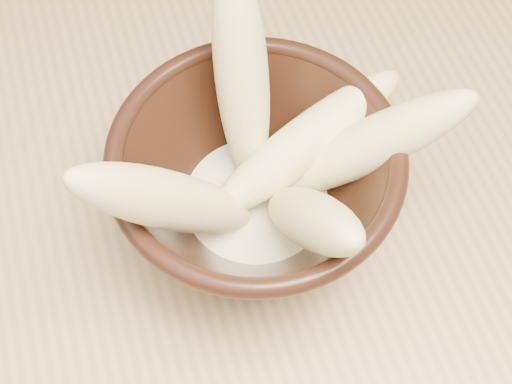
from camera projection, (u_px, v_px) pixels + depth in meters
table at (455, 159)px, 0.73m from camera, size 1.20×0.80×0.75m
bowl at (256, 185)px, 0.54m from camera, size 0.22×0.22×0.12m
milk_puddle at (256, 204)px, 0.57m from camera, size 0.12×0.12×0.02m
banana_upright at (242, 75)px, 0.52m from camera, size 0.05×0.12×0.18m
banana_left at (171, 201)px, 0.48m from camera, size 0.15×0.07×0.17m
banana_right at (367, 146)px, 0.52m from camera, size 0.17×0.08×0.14m
banana_across at (305, 143)px, 0.54m from camera, size 0.19×0.09×0.08m
banana_front at (311, 219)px, 0.49m from camera, size 0.06×0.14×0.14m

